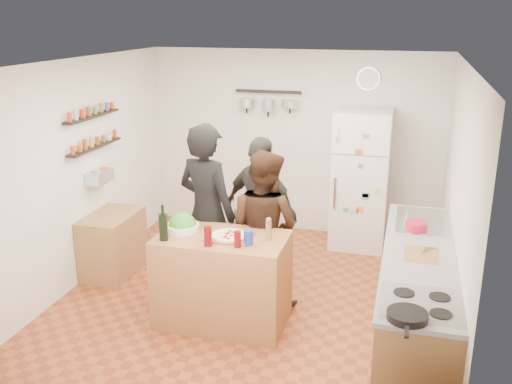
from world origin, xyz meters
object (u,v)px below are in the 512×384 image
(prep_island, at_px, (223,280))
(salad_bowl, at_px, (183,227))
(fridge, at_px, (360,179))
(side_table, at_px, (113,244))
(red_bowl, at_px, (416,226))
(person_back, at_px, (261,210))
(person_left, at_px, (207,213))
(counter_run, at_px, (417,301))
(pepper_mill, at_px, (269,231))
(person_center, at_px, (264,228))
(skillet, at_px, (407,316))
(wall_clock, at_px, (368,79))
(salt_canister, at_px, (248,237))
(wine_bottle, at_px, (163,227))

(prep_island, distance_m, salad_bowl, 0.65)
(fridge, distance_m, side_table, 3.20)
(red_bowl, bearing_deg, prep_island, -160.81)
(prep_island, height_order, person_back, person_back)
(fridge, bearing_deg, person_left, -126.96)
(salad_bowl, bearing_deg, person_left, 77.90)
(salad_bowl, bearing_deg, counter_run, 0.61)
(prep_island, distance_m, counter_run, 1.84)
(prep_island, relative_size, pepper_mill, 7.16)
(pepper_mill, relative_size, counter_run, 0.07)
(fridge, bearing_deg, side_table, -148.48)
(person_center, relative_size, skillet, 5.77)
(counter_run, height_order, fridge, fridge)
(wall_clock, bearing_deg, red_bowl, -71.40)
(prep_island, height_order, pepper_mill, pepper_mill)
(counter_run, bearing_deg, salad_bowl, -179.39)
(red_bowl, relative_size, fridge, 0.12)
(salt_canister, xyz_separation_m, counter_run, (1.54, 0.19, -0.53))
(wine_bottle, distance_m, pepper_mill, 0.99)
(pepper_mill, xyz_separation_m, red_bowl, (1.34, 0.57, -0.03))
(person_left, height_order, counter_run, person_left)
(person_left, bearing_deg, side_table, 9.33)
(prep_island, xyz_separation_m, fridge, (1.09, 2.37, 0.45))
(salad_bowl, height_order, fridge, fridge)
(counter_run, height_order, wall_clock, wall_clock)
(prep_island, relative_size, salad_bowl, 3.81)
(side_table, bearing_deg, skillet, -29.12)
(person_left, distance_m, skillet, 2.63)
(salad_bowl, xyz_separation_m, wine_bottle, (-0.08, -0.27, 0.09))
(red_bowl, bearing_deg, person_back, 165.38)
(salad_bowl, height_order, wine_bottle, wine_bottle)
(red_bowl, distance_m, wall_clock, 2.49)
(wall_clock, relative_size, side_table, 0.37)
(counter_run, height_order, red_bowl, red_bowl)
(salad_bowl, bearing_deg, pepper_mill, 0.00)
(person_back, bearing_deg, counter_run, 175.21)
(side_table, bearing_deg, person_center, -5.62)
(skillet, bearing_deg, red_bowl, 88.37)
(person_left, height_order, side_table, person_left)
(fridge, xyz_separation_m, wall_clock, (0.00, 0.33, 1.25))
(red_bowl, bearing_deg, side_table, 178.30)
(counter_run, bearing_deg, side_table, 169.29)
(person_center, distance_m, skillet, 2.23)
(wine_bottle, xyz_separation_m, pepper_mill, (0.95, 0.27, -0.04))
(skillet, height_order, side_table, skillet)
(fridge, bearing_deg, pepper_mill, -105.45)
(prep_island, xyz_separation_m, wine_bottle, (-0.50, -0.22, 0.58))
(wine_bottle, bearing_deg, red_bowl, 20.21)
(salad_bowl, distance_m, side_table, 1.48)
(prep_island, height_order, salad_bowl, salad_bowl)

